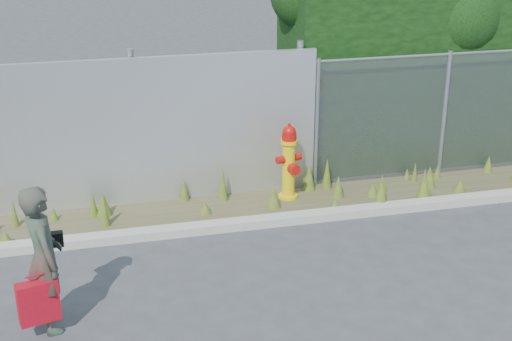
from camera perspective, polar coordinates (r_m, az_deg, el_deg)
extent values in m
plane|color=#3B3B3E|center=(8.50, 4.27, -9.50)|extent=(80.00, 80.00, 0.00)
cube|color=#A7A497|center=(9.99, 1.13, -4.04)|extent=(16.00, 0.22, 0.12)
cube|color=#4B442B|center=(10.54, 0.29, -2.94)|extent=(16.00, 1.20, 0.01)
cone|color=#455C1B|center=(10.07, -12.04, -3.10)|extent=(0.14, 0.14, 0.51)
cone|color=#455C1B|center=(10.67, -2.67, -1.10)|extent=(0.16, 0.16, 0.54)
cone|color=#455C1B|center=(10.29, -4.10, -3.03)|extent=(0.20, 0.20, 0.21)
cone|color=#455C1B|center=(10.58, 10.00, -1.67)|extent=(0.21, 0.21, 0.53)
cone|color=#455C1B|center=(11.43, 15.99, -1.21)|extent=(0.21, 0.21, 0.23)
cone|color=#455C1B|center=(11.14, 5.70, -0.31)|extent=(0.16, 0.16, 0.50)
cone|color=#455C1B|center=(10.86, 6.59, -1.34)|extent=(0.19, 0.19, 0.35)
cone|color=#455C1B|center=(10.47, -15.86, -3.42)|extent=(0.12, 0.12, 0.20)
cone|color=#455C1B|center=(11.18, 10.22, -1.19)|extent=(0.09, 0.09, 0.24)
cone|color=#455C1B|center=(11.47, 13.69, -0.56)|extent=(0.24, 0.24, 0.35)
cone|color=#455C1B|center=(11.13, 13.52, -1.42)|extent=(0.18, 0.18, 0.29)
cone|color=#455C1B|center=(9.97, -19.38, -5.22)|extent=(0.22, 0.22, 0.19)
cone|color=#455C1B|center=(10.45, 1.43, -2.25)|extent=(0.23, 0.23, 0.32)
cone|color=#455C1B|center=(10.90, 13.28, -1.22)|extent=(0.22, 0.22, 0.53)
cone|color=#455C1B|center=(11.06, 4.28, -0.52)|extent=(0.20, 0.20, 0.46)
cone|color=#455C1B|center=(11.74, 11.98, -0.32)|extent=(0.12, 0.12, 0.19)
cone|color=#455C1B|center=(11.65, 12.59, -0.16)|extent=(0.10, 0.10, 0.33)
cone|color=#455C1B|center=(10.72, -5.76, -1.57)|extent=(0.15, 0.15, 0.37)
cone|color=#455C1B|center=(10.44, -12.90, -2.71)|extent=(0.15, 0.15, 0.37)
cone|color=#455C1B|center=(11.01, 9.32, -1.55)|extent=(0.19, 0.19, 0.22)
cone|color=#455C1B|center=(11.90, 14.30, -0.10)|extent=(0.13, 0.13, 0.24)
cone|color=#455C1B|center=(10.41, -18.78, -3.26)|extent=(0.11, 0.11, 0.42)
cone|color=#455C1B|center=(12.40, 18.09, 0.46)|extent=(0.16, 0.16, 0.28)
cone|color=#455C1B|center=(10.43, -12.09, -2.68)|extent=(0.23, 0.23, 0.36)
cone|color=#455C1B|center=(10.39, 6.32, -2.86)|extent=(0.19, 0.19, 0.21)
cube|color=#ABAEB2|center=(10.47, -18.07, 2.23)|extent=(8.50, 0.08, 2.20)
cylinder|color=gray|center=(10.55, -9.67, 3.44)|extent=(0.10, 0.10, 2.30)
cylinder|color=gray|center=(10.99, 3.45, 4.45)|extent=(0.10, 0.10, 2.30)
cube|color=gray|center=(12.36, 19.12, 4.51)|extent=(6.50, 0.03, 2.00)
cylinder|color=gray|center=(12.13, 19.70, 9.02)|extent=(6.50, 0.04, 0.04)
cylinder|color=gray|center=(10.99, 4.86, 3.73)|extent=(0.07, 0.07, 2.05)
cylinder|color=gray|center=(11.83, 14.82, 4.38)|extent=(0.07, 0.07, 2.05)
cube|color=black|center=(13.21, 18.22, 7.92)|extent=(7.30, 1.60, 3.00)
sphere|color=black|center=(12.07, 8.27, 12.17)|extent=(1.25, 1.25, 1.25)
sphere|color=black|center=(12.21, 11.92, 12.08)|extent=(1.57, 1.57, 1.57)
sphere|color=black|center=(12.44, 15.67, 11.86)|extent=(1.52, 1.52, 1.52)
sphere|color=black|center=(12.84, 18.43, 12.37)|extent=(1.40, 1.40, 1.40)
cylinder|color=yellow|center=(10.84, 2.58, -2.09)|extent=(0.30, 0.30, 0.06)
cylinder|color=yellow|center=(10.68, 2.62, -0.05)|extent=(0.19, 0.19, 0.90)
cylinder|color=yellow|center=(10.52, 2.66, 2.33)|extent=(0.25, 0.25, 0.05)
cylinder|color=#B20F0A|center=(10.49, 2.67, 2.71)|extent=(0.22, 0.22, 0.11)
sphere|color=#B20F0A|center=(10.47, 2.68, 3.09)|extent=(0.20, 0.20, 0.20)
cylinder|color=#B20F0A|center=(10.44, 2.69, 3.64)|extent=(0.05, 0.05, 0.05)
cylinder|color=#B20F0A|center=(10.57, 1.87, 0.92)|extent=(0.11, 0.12, 0.12)
cylinder|color=#B20F0A|center=(10.65, 3.40, 1.05)|extent=(0.11, 0.12, 0.12)
cylinder|color=#B20F0A|center=(10.52, 2.85, 0.06)|extent=(0.16, 0.13, 0.16)
imported|color=#0F6048|center=(7.75, -16.61, -6.79)|extent=(0.53, 0.68, 1.64)
cube|color=#9E0914|center=(7.77, -17.02, -10.00)|extent=(0.41, 0.15, 0.46)
cylinder|color=#9E0914|center=(7.62, -17.27, -8.04)|extent=(0.20, 0.02, 0.02)
cube|color=black|center=(7.87, -15.93, -5.33)|extent=(0.21, 0.09, 0.16)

